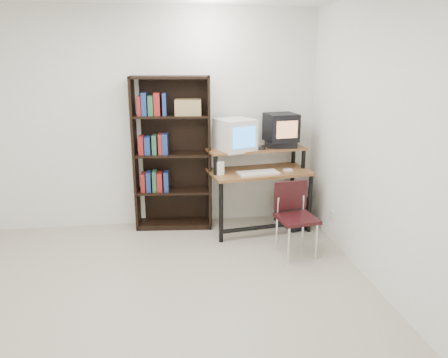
{
  "coord_description": "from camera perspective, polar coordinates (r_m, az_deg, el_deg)",
  "views": [
    {
      "loc": [
        0.11,
        -3.28,
        2.06
      ],
      "look_at": [
        0.74,
        1.1,
        0.79
      ],
      "focal_mm": 35.0,
      "sensor_mm": 36.0,
      "label": 1
    }
  ],
  "objects": [
    {
      "name": "crt_monitor",
      "position": [
        5.12,
        1.47,
        5.78
      ],
      "size": [
        0.51,
        0.51,
        0.37
      ],
      "rotation": [
        0.0,
        0.0,
        0.39
      ],
      "color": "white",
      "rests_on": "computer_desk"
    },
    {
      "name": "front_wall",
      "position": [
        1.5,
        -11.6,
        -15.06
      ],
      "size": [
        4.0,
        0.01,
        2.6
      ],
      "primitive_type": "cube",
      "color": "white",
      "rests_on": "floor"
    },
    {
      "name": "mousepad",
      "position": [
        5.23,
        8.39,
        0.96
      ],
      "size": [
        0.24,
        0.21,
        0.01
      ],
      "primitive_type": "cube",
      "rotation": [
        0.0,
        0.0,
        0.14
      ],
      "color": "black",
      "rests_on": "computer_desk"
    },
    {
      "name": "right_wall",
      "position": [
        3.86,
        21.34,
        3.49
      ],
      "size": [
        0.01,
        4.0,
        2.6
      ],
      "primitive_type": "cube",
      "color": "white",
      "rests_on": "floor"
    },
    {
      "name": "computer_desk",
      "position": [
        5.22,
        4.59,
        0.62
      ],
      "size": [
        1.25,
        0.74,
        0.98
      ],
      "rotation": [
        0.0,
        0.0,
        0.14
      ],
      "color": "brown",
      "rests_on": "floor"
    },
    {
      "name": "cd_spindle",
      "position": [
        5.19,
        4.79,
        4.06
      ],
      "size": [
        0.13,
        0.13,
        0.05
      ],
      "primitive_type": "cylinder",
      "rotation": [
        0.0,
        0.0,
        -0.11
      ],
      "color": "#26262B",
      "rests_on": "computer_desk"
    },
    {
      "name": "school_chair",
      "position": [
        4.67,
        9.19,
        -4.17
      ],
      "size": [
        0.44,
        0.44,
        0.77
      ],
      "rotation": [
        0.0,
        0.0,
        0.14
      ],
      "color": "black",
      "rests_on": "floor"
    },
    {
      "name": "pc_tower",
      "position": [
        5.49,
        8.7,
        -3.94
      ],
      "size": [
        0.31,
        0.49,
        0.42
      ],
      "primitive_type": "cube",
      "rotation": [
        0.0,
        0.0,
        0.26
      ],
      "color": "black",
      "rests_on": "floor"
    },
    {
      "name": "wall_outlet",
      "position": [
        5.13,
        13.9,
        -4.62
      ],
      "size": [
        0.02,
        0.08,
        0.12
      ],
      "primitive_type": "cube",
      "color": "beige",
      "rests_on": "right_wall"
    },
    {
      "name": "mouse",
      "position": [
        5.21,
        8.37,
        1.11
      ],
      "size": [
        0.11,
        0.07,
        0.03
      ],
      "primitive_type": "cube",
      "rotation": [
        0.0,
        0.0,
        0.11
      ],
      "color": "white",
      "rests_on": "mousepad"
    },
    {
      "name": "floor",
      "position": [
        3.88,
        -8.9,
        -16.43
      ],
      "size": [
        4.0,
        4.0,
        0.01
      ],
      "primitive_type": "cube",
      "color": "beige",
      "rests_on": "ground"
    },
    {
      "name": "crt_tv",
      "position": [
        5.33,
        7.46,
        6.7
      ],
      "size": [
        0.4,
        0.4,
        0.33
      ],
      "rotation": [
        0.0,
        0.0,
        0.15
      ],
      "color": "black",
      "rests_on": "vcr"
    },
    {
      "name": "keyboard",
      "position": [
        5.05,
        4.48,
        0.72
      ],
      "size": [
        0.5,
        0.28,
        0.03
      ],
      "primitive_type": "cube",
      "rotation": [
        0.0,
        0.0,
        0.15
      ],
      "color": "white",
      "rests_on": "computer_desk"
    },
    {
      "name": "vcr",
      "position": [
        5.35,
        7.41,
        4.5
      ],
      "size": [
        0.38,
        0.29,
        0.08
      ],
      "primitive_type": "cube",
      "rotation": [
        0.0,
        0.0,
        -0.1
      ],
      "color": "black",
      "rests_on": "computer_desk"
    },
    {
      "name": "back_wall",
      "position": [
        5.34,
        -9.37,
        7.55
      ],
      "size": [
        4.0,
        0.01,
        2.6
      ],
      "primitive_type": "cube",
      "color": "white",
      "rests_on": "floor"
    },
    {
      "name": "desk_speaker",
      "position": [
        4.98,
        -0.56,
        1.36
      ],
      "size": [
        0.1,
        0.09,
        0.17
      ],
      "primitive_type": "cube",
      "rotation": [
        0.0,
        0.0,
        0.28
      ],
      "color": "white",
      "rests_on": "computer_desk"
    },
    {
      "name": "bookshelf",
      "position": [
        5.26,
        -6.78,
        3.51
      ],
      "size": [
        0.94,
        0.4,
        1.83
      ],
      "rotation": [
        0.0,
        0.0,
        -0.1
      ],
      "color": "black",
      "rests_on": "floor"
    }
  ]
}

